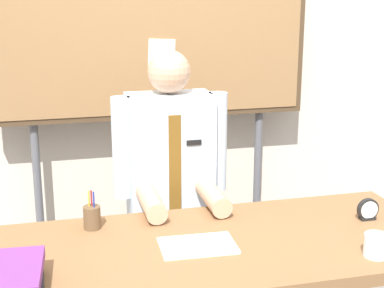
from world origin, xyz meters
name	(u,v)px	position (x,y,z in m)	size (l,w,h in m)	color
back_wall	(145,48)	(0.00, 1.27, 1.35)	(6.40, 0.08, 2.70)	beige
desk	(204,263)	(0.00, 0.00, 0.64)	(1.89, 0.76, 0.73)	brown
person	(171,206)	(0.00, 0.61, 0.65)	(0.55, 0.56, 1.41)	#2D2D33
bulletin_board	(151,17)	(0.00, 1.07, 1.53)	(1.72, 0.09, 2.11)	#4C3823
book_stack	(16,279)	(-0.68, -0.20, 0.77)	(0.19, 0.31, 0.09)	#262626
open_notebook	(198,246)	(-0.03, -0.02, 0.73)	(0.29, 0.19, 0.01)	silver
desk_clock	(368,210)	(0.74, 0.07, 0.77)	(0.09, 0.04, 0.09)	black
coffee_mug	(376,245)	(0.58, -0.25, 0.77)	(0.09, 0.09, 0.09)	white
pen_holder	(92,217)	(-0.40, 0.26, 0.78)	(0.07, 0.07, 0.16)	brown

